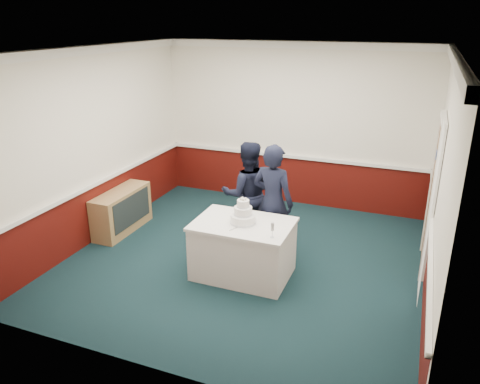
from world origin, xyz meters
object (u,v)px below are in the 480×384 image
(wedding_cake, at_px, (243,215))
(cake_knife, at_px, (235,228))
(sideboard, at_px, (122,211))
(cake_table, at_px, (243,249))
(person_man, at_px, (247,194))
(champagne_flute, at_px, (272,227))
(person_woman, at_px, (273,202))

(wedding_cake, xyz_separation_m, cake_knife, (-0.03, -0.20, -0.11))
(sideboard, relative_size, cake_knife, 5.45)
(cake_knife, bearing_deg, wedding_cake, 104.74)
(cake_table, distance_m, person_man, 1.09)
(champagne_flute, xyz_separation_m, person_woman, (-0.29, 0.94, -0.06))
(cake_table, distance_m, champagne_flute, 0.78)
(sideboard, xyz_separation_m, cake_knife, (2.37, -0.81, 0.44))
(wedding_cake, xyz_separation_m, person_woman, (0.21, 0.66, -0.03))
(cake_table, relative_size, person_woman, 0.76)
(wedding_cake, bearing_deg, person_man, 107.27)
(sideboard, distance_m, cake_table, 2.48)
(wedding_cake, height_order, cake_knife, wedding_cake)
(person_woman, bearing_deg, sideboard, 10.56)
(person_man, bearing_deg, cake_table, 80.49)
(cake_table, relative_size, person_man, 0.80)
(wedding_cake, xyz_separation_m, person_man, (-0.30, 0.96, -0.07))
(sideboard, height_order, cake_knife, cake_knife)
(champagne_flute, relative_size, person_man, 0.12)
(sideboard, height_order, cake_table, cake_table)
(sideboard, bearing_deg, person_man, 9.43)
(champagne_flute, bearing_deg, person_man, 122.76)
(sideboard, relative_size, champagne_flute, 5.85)
(cake_table, bearing_deg, cake_knife, -98.53)
(cake_knife, bearing_deg, champagne_flute, 14.68)
(wedding_cake, bearing_deg, person_woman, 72.79)
(sideboard, relative_size, person_man, 0.73)
(wedding_cake, relative_size, cake_knife, 1.65)
(cake_knife, distance_m, person_woman, 0.90)
(wedding_cake, bearing_deg, sideboard, 165.71)
(sideboard, bearing_deg, wedding_cake, -14.29)
(cake_table, height_order, cake_knife, cake_knife)
(sideboard, xyz_separation_m, champagne_flute, (2.90, -0.89, 0.58))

